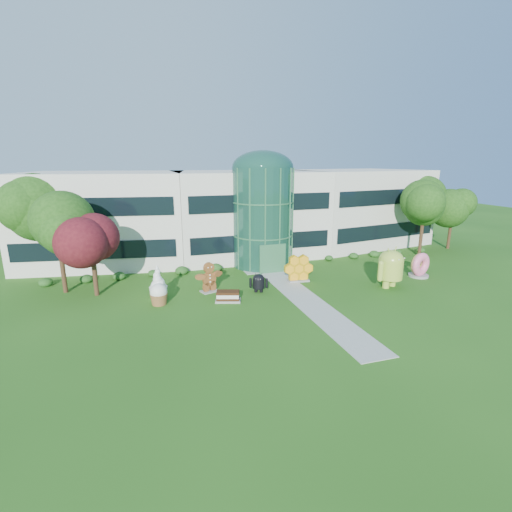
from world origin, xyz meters
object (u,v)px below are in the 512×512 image
object	(u,v)px
donut	(420,265)
gingerbread	(209,277)
android_green	(391,265)
android_black	(259,282)

from	to	relation	value
donut	gingerbread	world-z (taller)	gingerbread
android_green	android_black	xyz separation A→B (m)	(-11.03, 2.12, -0.99)
android_black	gingerbread	size ratio (longest dim) A/B	0.66
donut	gingerbread	bearing A→B (deg)	160.45
android_black	donut	distance (m)	15.47
android_black	donut	size ratio (longest dim) A/B	0.78
donut	gingerbread	xyz separation A→B (m)	(-19.27, 1.83, 0.10)
gingerbread	android_green	bearing A→B (deg)	-31.61
android_black	donut	bearing A→B (deg)	19.79
gingerbread	android_black	bearing A→B (deg)	-37.60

